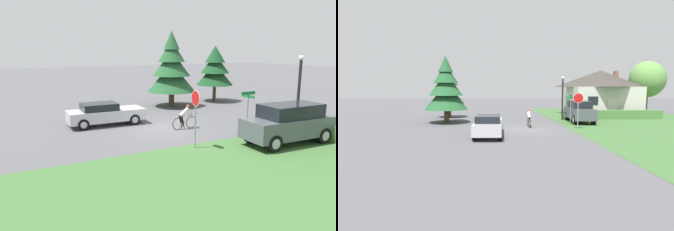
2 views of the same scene
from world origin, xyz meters
The scene contains 13 objects.
ground_plane centered at (0.00, 0.00, 0.00)m, with size 140.00×140.00×0.00m, color #515154.
grass_verge_right centered at (11.73, 4.00, 0.01)m, with size 16.00×36.00×0.01m, color #3D6633.
cottage_house centered at (11.10, 12.30, 2.82)m, with size 8.56×8.99×5.44m.
hedge_row centered at (10.24, 6.70, 0.46)m, with size 10.23×0.90×0.92m, color #4C7A3D.
sedan_left_lane centered at (-2.52, -2.75, 0.72)m, with size 1.95×4.77×1.42m.
cyclist centered at (0.71, 1.15, 0.70)m, with size 0.44×1.69×1.47m.
parked_suv_right centered at (5.85, 4.17, 1.05)m, with size 2.11×4.91×2.03m.
stop_sign centered at (4.26, -0.41, 2.02)m, with size 0.77×0.07×2.82m.
street_lamp centered at (4.74, 6.05, 2.54)m, with size 0.29×0.29×4.47m.
street_name_sign centered at (4.56, 2.58, 1.81)m, with size 0.90×0.90×2.61m.
conifer_tall_near centered at (-6.55, 4.26, 3.14)m, with size 3.94×3.94×6.16m.
conifer_tall_far centered at (-7.05, 9.01, 2.99)m, with size 3.28×3.28×4.98m.
deciduous_tree_right centered at (17.50, 13.00, 4.37)m, with size 4.40×4.40×6.69m.
Camera 2 is at (-2.12, -20.04, 3.11)m, focal length 28.00 mm.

